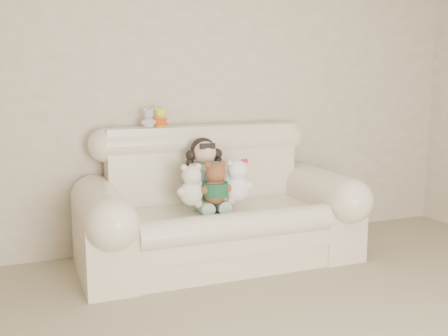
# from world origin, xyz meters

# --- Properties ---
(wall_back) EXTENTS (4.50, 0.00, 4.50)m
(wall_back) POSITION_xyz_m (0.00, 2.50, 1.30)
(wall_back) COLOR beige
(wall_back) RESTS_ON ground
(sofa) EXTENTS (2.10, 0.95, 1.03)m
(sofa) POSITION_xyz_m (-0.20, 2.00, 0.52)
(sofa) COLOR #FFF4CD
(sofa) RESTS_ON floor
(seated_child) EXTENTS (0.33, 0.40, 0.55)m
(seated_child) POSITION_xyz_m (-0.29, 2.08, 0.69)
(seated_child) COLOR #26714C
(seated_child) RESTS_ON sofa
(brown_teddy) EXTENTS (0.26, 0.21, 0.37)m
(brown_teddy) POSITION_xyz_m (-0.29, 1.85, 0.69)
(brown_teddy) COLOR brown
(brown_teddy) RESTS_ON sofa
(white_cat) EXTENTS (0.25, 0.20, 0.38)m
(white_cat) POSITION_xyz_m (-0.11, 1.87, 0.69)
(white_cat) COLOR white
(white_cat) RESTS_ON sofa
(cream_teddy) EXTENTS (0.24, 0.19, 0.35)m
(cream_teddy) POSITION_xyz_m (-0.47, 1.88, 0.68)
(cream_teddy) COLOR beige
(cream_teddy) RESTS_ON sofa
(yellow_mini_bear) EXTENTS (0.15, 0.13, 0.20)m
(yellow_mini_bear) POSITION_xyz_m (-0.56, 2.35, 1.11)
(yellow_mini_bear) COLOR yellow
(yellow_mini_bear) RESTS_ON sofa
(grey_mini_plush) EXTENTS (0.15, 0.13, 0.19)m
(grey_mini_plush) POSITION_xyz_m (-0.66, 2.34, 1.11)
(grey_mini_plush) COLOR #B5B5BC
(grey_mini_plush) RESTS_ON sofa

